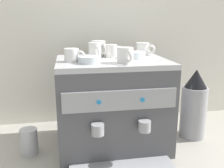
{
  "coord_description": "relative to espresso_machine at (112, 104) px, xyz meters",
  "views": [
    {
      "loc": [
        -0.22,
        -1.25,
        0.66
      ],
      "look_at": [
        0.0,
        0.0,
        0.34
      ],
      "focal_mm": 40.58,
      "sensor_mm": 36.0,
      "label": 1
    }
  ],
  "objects": [
    {
      "name": "espresso_machine",
      "position": [
        0.0,
        0.0,
        0.0
      ],
      "size": [
        0.55,
        0.53,
        0.46
      ],
      "color": "#4C4C51",
      "rests_on": "ground_plane"
    },
    {
      "name": "ground_plane",
      "position": [
        0.0,
        0.0,
        -0.23
      ],
      "size": [
        4.0,
        4.0,
        0.0
      ],
      "primitive_type": "plane",
      "color": "#9E998E"
    },
    {
      "name": "milk_pitcher",
      "position": [
        -0.43,
        -0.03,
        -0.16
      ],
      "size": [
        0.09,
        0.09,
        0.13
      ],
      "primitive_type": "cylinder",
      "color": "#B7B7BC",
      "rests_on": "ground_plane"
    },
    {
      "name": "tiled_backsplash_wall",
      "position": [
        0.0,
        0.39,
        0.28
      ],
      "size": [
        2.8,
        0.03,
        1.02
      ],
      "primitive_type": "cube",
      "color": "silver",
      "rests_on": "ground_plane"
    },
    {
      "name": "coffee_grinder",
      "position": [
        0.47,
        0.01,
        -0.04
      ],
      "size": [
        0.14,
        0.14,
        0.39
      ],
      "color": "#939399",
      "rests_on": "ground_plane"
    },
    {
      "name": "ceramic_cup_0",
      "position": [
        -0.05,
        0.13,
        0.28
      ],
      "size": [
        0.08,
        0.12,
        0.08
      ],
      "color": "white",
      "rests_on": "espresso_machine"
    },
    {
      "name": "ceramic_cup_4",
      "position": [
        0.2,
        0.14,
        0.27
      ],
      "size": [
        0.1,
        0.08,
        0.07
      ],
      "color": "white",
      "rests_on": "espresso_machine"
    },
    {
      "name": "ceramic_cup_2",
      "position": [
        -0.2,
        -0.03,
        0.27
      ],
      "size": [
        0.1,
        0.07,
        0.06
      ],
      "color": "white",
      "rests_on": "espresso_machine"
    },
    {
      "name": "ceramic_cup_5",
      "position": [
        0.04,
        -0.11,
        0.27
      ],
      "size": [
        0.08,
        0.12,
        0.07
      ],
      "color": "white",
      "rests_on": "espresso_machine"
    },
    {
      "name": "ceramic_cup_3",
      "position": [
        0.01,
        0.08,
        0.27
      ],
      "size": [
        0.1,
        0.06,
        0.07
      ],
      "color": "white",
      "rests_on": "espresso_machine"
    },
    {
      "name": "ceramic_bowl_1",
      "position": [
        -0.12,
        -0.09,
        0.25
      ],
      "size": [
        0.1,
        0.1,
        0.03
      ],
      "color": "silver",
      "rests_on": "espresso_machine"
    },
    {
      "name": "ceramic_cup_1",
      "position": [
        -0.08,
        0.03,
        0.28
      ],
      "size": [
        0.06,
        0.11,
        0.08
      ],
      "color": "white",
      "rests_on": "espresso_machine"
    },
    {
      "name": "ceramic_bowl_0",
      "position": [
        0.12,
        0.02,
        0.25
      ],
      "size": [
        0.12,
        0.12,
        0.03
      ],
      "color": "silver",
      "rests_on": "espresso_machine"
    }
  ]
}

